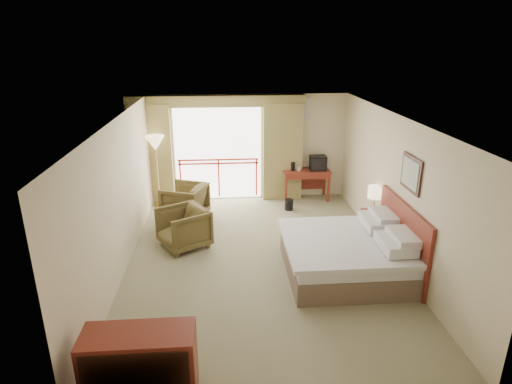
{
  "coord_description": "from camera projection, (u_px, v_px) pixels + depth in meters",
  "views": [
    {
      "loc": [
        -0.67,
        -7.23,
        3.98
      ],
      "look_at": [
        -0.06,
        0.4,
        1.24
      ],
      "focal_mm": 30.0,
      "sensor_mm": 36.0,
      "label": 1
    }
  ],
  "objects": [
    {
      "name": "floor",
      "position": [
        261.0,
        260.0,
        8.18
      ],
      "size": [
        7.0,
        7.0,
        0.0
      ],
      "primitive_type": "plane",
      "color": "#7E7956",
      "rests_on": "ground"
    },
    {
      "name": "ceiling",
      "position": [
        262.0,
        119.0,
        7.27
      ],
      "size": [
        7.0,
        7.0,
        0.0
      ],
      "primitive_type": "plane",
      "rotation": [
        3.14,
        0.0,
        0.0
      ],
      "color": "white",
      "rests_on": "wall_back"
    },
    {
      "name": "wall_back",
      "position": [
        249.0,
        147.0,
        11.01
      ],
      "size": [
        5.0,
        0.0,
        5.0
      ],
      "primitive_type": "plane",
      "rotation": [
        1.57,
        0.0,
        0.0
      ],
      "color": "beige",
      "rests_on": "ground"
    },
    {
      "name": "wall_front",
      "position": [
        292.0,
        308.0,
        4.44
      ],
      "size": [
        5.0,
        0.0,
        5.0
      ],
      "primitive_type": "plane",
      "rotation": [
        -1.57,
        0.0,
        0.0
      ],
      "color": "beige",
      "rests_on": "ground"
    },
    {
      "name": "wall_left",
      "position": [
        120.0,
        197.0,
        7.54
      ],
      "size": [
        0.0,
        7.0,
        7.0
      ],
      "primitive_type": "plane",
      "rotation": [
        1.57,
        0.0,
        1.57
      ],
      "color": "beige",
      "rests_on": "ground"
    },
    {
      "name": "wall_right",
      "position": [
        396.0,
        190.0,
        7.91
      ],
      "size": [
        0.0,
        7.0,
        7.0
      ],
      "primitive_type": "plane",
      "rotation": [
        1.57,
        0.0,
        -1.57
      ],
      "color": "beige",
      "rests_on": "ground"
    },
    {
      "name": "balcony_door",
      "position": [
        218.0,
        154.0,
        10.98
      ],
      "size": [
        2.4,
        0.0,
        2.4
      ],
      "primitive_type": "plane",
      "rotation": [
        1.57,
        0.0,
        0.0
      ],
      "color": "white",
      "rests_on": "wall_back"
    },
    {
      "name": "balcony_railing",
      "position": [
        219.0,
        169.0,
        11.09
      ],
      "size": [
        2.09,
        0.03,
        1.02
      ],
      "color": "red",
      "rests_on": "wall_back"
    },
    {
      "name": "curtain_left",
      "position": [
        152.0,
        155.0,
        10.72
      ],
      "size": [
        1.0,
        0.26,
        2.5
      ],
      "primitive_type": "cube",
      "color": "olive",
      "rests_on": "wall_back"
    },
    {
      "name": "curtain_right",
      "position": [
        282.0,
        152.0,
        10.96
      ],
      "size": [
        1.0,
        0.26,
        2.5
      ],
      "primitive_type": "cube",
      "color": "olive",
      "rests_on": "wall_back"
    },
    {
      "name": "valance",
      "position": [
        216.0,
        101.0,
        10.43
      ],
      "size": [
        4.4,
        0.22,
        0.28
      ],
      "primitive_type": "cube",
      "color": "olive",
      "rests_on": "wall_back"
    },
    {
      "name": "hvac_vent",
      "position": [
        300.0,
        108.0,
        10.74
      ],
      "size": [
        0.5,
        0.04,
        0.5
      ],
      "primitive_type": "cube",
      "color": "silver",
      "rests_on": "wall_back"
    },
    {
      "name": "bed",
      "position": [
        348.0,
        254.0,
        7.6
      ],
      "size": [
        2.13,
        2.06,
        0.97
      ],
      "color": "brown",
      "rests_on": "floor"
    },
    {
      "name": "headboard",
      "position": [
        402.0,
        238.0,
        7.58
      ],
      "size": [
        0.06,
        2.1,
        1.3
      ],
      "primitive_type": "cube",
      "color": "maroon",
      "rests_on": "wall_right"
    },
    {
      "name": "framed_art",
      "position": [
        411.0,
        174.0,
        7.17
      ],
      "size": [
        0.04,
        0.72,
        0.6
      ],
      "color": "black",
      "rests_on": "wall_right"
    },
    {
      "name": "nightstand",
      "position": [
        373.0,
        225.0,
        8.96
      ],
      "size": [
        0.42,
        0.5,
        0.59
      ],
      "primitive_type": "cube",
      "rotation": [
        0.0,
        0.0,
        0.01
      ],
      "color": "maroon",
      "rests_on": "floor"
    },
    {
      "name": "table_lamp",
      "position": [
        375.0,
        193.0,
        8.77
      ],
      "size": [
        0.3,
        0.3,
        0.53
      ],
      "rotation": [
        0.0,
        0.0,
        -0.14
      ],
      "color": "tan",
      "rests_on": "nightstand"
    },
    {
      "name": "phone",
      "position": [
        374.0,
        213.0,
        8.71
      ],
      "size": [
        0.18,
        0.14,
        0.08
      ],
      "primitive_type": "cube",
      "rotation": [
        0.0,
        0.0,
        -0.01
      ],
      "color": "black",
      "rests_on": "nightstand"
    },
    {
      "name": "desk",
      "position": [
        306.0,
        176.0,
        11.15
      ],
      "size": [
        1.21,
        0.59,
        0.79
      ],
      "rotation": [
        0.0,
        0.0,
        0.01
      ],
      "color": "maroon",
      "rests_on": "floor"
    },
    {
      "name": "tv",
      "position": [
        318.0,
        163.0,
        11.0
      ],
      "size": [
        0.41,
        0.33,
        0.37
      ],
      "rotation": [
        0.0,
        0.0,
        -0.2
      ],
      "color": "black",
      "rests_on": "desk"
    },
    {
      "name": "coffee_maker",
      "position": [
        293.0,
        166.0,
        10.98
      ],
      "size": [
        0.13,
        0.13,
        0.23
      ],
      "primitive_type": "cylinder",
      "rotation": [
        0.0,
        0.0,
        0.26
      ],
      "color": "black",
      "rests_on": "desk"
    },
    {
      "name": "cup",
      "position": [
        299.0,
        169.0,
        10.97
      ],
      "size": [
        0.08,
        0.08,
        0.11
      ],
      "primitive_type": "cylinder",
      "rotation": [
        0.0,
        0.0,
        -0.07
      ],
      "color": "white",
      "rests_on": "desk"
    },
    {
      "name": "wastebasket",
      "position": [
        289.0,
        205.0,
        10.53
      ],
      "size": [
        0.27,
        0.27,
        0.27
      ],
      "primitive_type": "cylinder",
      "rotation": [
        0.0,
        0.0,
        0.3
      ],
      "color": "black",
      "rests_on": "floor"
    },
    {
      "name": "armchair_far",
      "position": [
        186.0,
        218.0,
        10.07
      ],
      "size": [
        1.17,
        1.16,
        0.83
      ],
      "primitive_type": "imported",
      "rotation": [
        0.0,
        0.0,
        -1.94
      ],
      "color": "#4A3D1E",
      "rests_on": "floor"
    },
    {
      "name": "armchair_near",
      "position": [
        185.0,
        246.0,
        8.72
      ],
      "size": [
        1.21,
        1.2,
        0.81
      ],
      "primitive_type": "imported",
      "rotation": [
        0.0,
        0.0,
        -1.04
      ],
      "color": "#4A3D1E",
      "rests_on": "floor"
    },
    {
      "name": "side_table",
      "position": [
        173.0,
        214.0,
        9.35
      ],
      "size": [
        0.49,
        0.49,
        0.54
      ],
      "rotation": [
        0.0,
        0.0,
        0.19
      ],
      "color": "black",
      "rests_on": "floor"
    },
    {
      "name": "book",
      "position": [
        173.0,
        207.0,
        9.29
      ],
      "size": [
        0.19,
        0.23,
        0.02
      ],
      "primitive_type": "imported",
      "rotation": [
        0.0,
        0.0,
        0.19
      ],
      "color": "white",
      "rests_on": "side_table"
    },
    {
      "name": "floor_lamp",
      "position": [
        155.0,
        146.0,
        10.29
      ],
      "size": [
        0.46,
        0.46,
        1.8
      ],
      "rotation": [
        0.0,
        0.0,
        -0.03
      ],
      "color": "tan",
      "rests_on": "floor"
    },
    {
      "name": "dresser",
      "position": [
        140.0,
        364.0,
        4.95
      ],
      "size": [
        1.29,
        0.55,
        0.86
      ],
      "rotation": [
        0.0,
        0.0,
        0.0
      ],
      "color": "maroon",
      "rests_on": "floor"
    }
  ]
}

